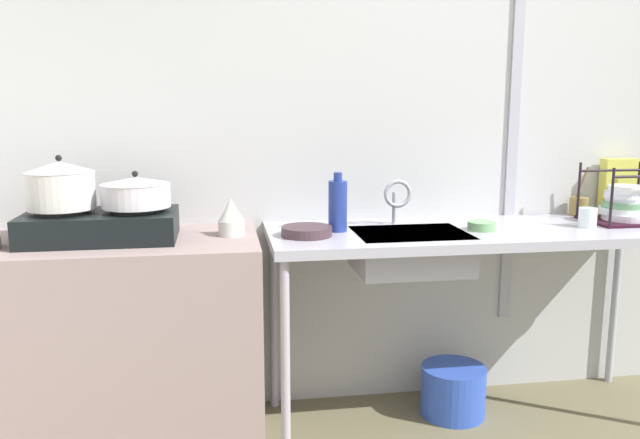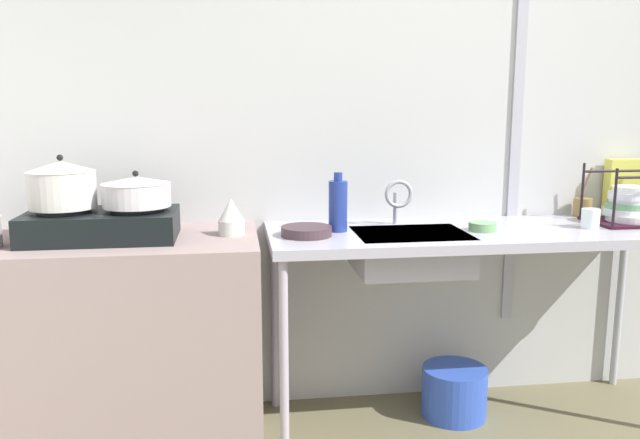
# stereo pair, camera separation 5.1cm
# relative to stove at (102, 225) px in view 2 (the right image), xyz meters

# --- Properties ---
(wall_back) EXTENTS (5.58, 0.10, 2.43)m
(wall_back) POSITION_rel_stove_xyz_m (1.68, 0.35, 0.28)
(wall_back) COLOR #B9BABA
(wall_back) RESTS_ON ground
(wall_metal_strip) EXTENTS (0.05, 0.01, 1.94)m
(wall_metal_strip) POSITION_rel_stove_xyz_m (1.82, 0.29, 0.40)
(wall_metal_strip) COLOR #A6A5B4
(counter_concrete) EXTENTS (1.28, 0.59, 0.87)m
(counter_concrete) POSITION_rel_stove_xyz_m (-0.03, 0.00, -0.50)
(counter_concrete) COLOR gray
(counter_concrete) RESTS_ON ground
(counter_sink) EXTENTS (1.79, 0.59, 0.87)m
(counter_sink) POSITION_rel_stove_xyz_m (1.54, -0.00, -0.12)
(counter_sink) COLOR #A6A5B4
(counter_sink) RESTS_ON ground
(stove) EXTENTS (0.58, 0.34, 0.13)m
(stove) POSITION_rel_stove_xyz_m (0.00, 0.00, 0.00)
(stove) COLOR black
(stove) RESTS_ON counter_concrete
(pot_on_left_burner) EXTENTS (0.26, 0.26, 0.21)m
(pot_on_left_burner) POSITION_rel_stove_xyz_m (-0.14, 0.00, 0.16)
(pot_on_left_burner) COLOR silver
(pot_on_left_burner) RESTS_ON stove
(pot_on_right_burner) EXTENTS (0.27, 0.27, 0.14)m
(pot_on_right_burner) POSITION_rel_stove_xyz_m (0.14, 0.00, 0.13)
(pot_on_right_burner) COLOR silver
(pot_on_right_burner) RESTS_ON stove
(percolator) EXTENTS (0.11, 0.11, 0.15)m
(percolator) POSITION_rel_stove_xyz_m (0.50, 0.02, 0.01)
(percolator) COLOR silver
(percolator) RESTS_ON counter_concrete
(sink_basin) EXTENTS (0.46, 0.36, 0.16)m
(sink_basin) POSITION_rel_stove_xyz_m (1.24, -0.04, -0.14)
(sink_basin) COLOR #A6A5B4
(sink_basin) RESTS_ON counter_sink
(faucet) EXTENTS (0.12, 0.07, 0.20)m
(faucet) POSITION_rel_stove_xyz_m (1.22, 0.12, 0.07)
(faucet) COLOR #A6A5B4
(faucet) RESTS_ON counter_sink
(frying_pan) EXTENTS (0.21, 0.21, 0.04)m
(frying_pan) POSITION_rel_stove_xyz_m (0.80, -0.04, -0.04)
(frying_pan) COLOR #3E2C32
(frying_pan) RESTS_ON counter_sink
(dish_rack) EXTENTS (0.32, 0.27, 0.26)m
(dish_rack) POSITION_rel_stove_xyz_m (2.25, 0.04, 0.01)
(dish_rack) COLOR black
(dish_rack) RESTS_ON counter_sink
(cup_by_rack) EXTENTS (0.08, 0.08, 0.08)m
(cup_by_rack) POSITION_rel_stove_xyz_m (2.02, -0.05, -0.02)
(cup_by_rack) COLOR white
(cup_by_rack) RESTS_ON counter_sink
(small_bowl_on_drainboard) EXTENTS (0.12, 0.12, 0.04)m
(small_bowl_on_drainboard) POSITION_rel_stove_xyz_m (1.55, -0.04, -0.04)
(small_bowl_on_drainboard) COLOR #6C9C67
(small_bowl_on_drainboard) RESTS_ON counter_sink
(bottle_by_sink) EXTENTS (0.08, 0.08, 0.25)m
(bottle_by_sink) POSITION_rel_stove_xyz_m (0.94, 0.04, 0.05)
(bottle_by_sink) COLOR navy
(bottle_by_sink) RESTS_ON counter_sink
(cereal_box) EXTENTS (0.16, 0.06, 0.27)m
(cereal_box) POSITION_rel_stove_xyz_m (2.35, 0.25, 0.07)
(cereal_box) COLOR #D4D14C
(cereal_box) RESTS_ON counter_sink
(utensil_jar) EXTENTS (0.08, 0.08, 0.23)m
(utensil_jar) POSITION_rel_stove_xyz_m (2.15, 0.23, -0.01)
(utensil_jar) COLOR olive
(utensil_jar) RESTS_ON counter_sink
(bucket_on_floor) EXTENTS (0.29, 0.29, 0.23)m
(bucket_on_floor) POSITION_rel_stove_xyz_m (1.48, 0.05, -0.82)
(bucket_on_floor) COLOR blue
(bucket_on_floor) RESTS_ON ground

